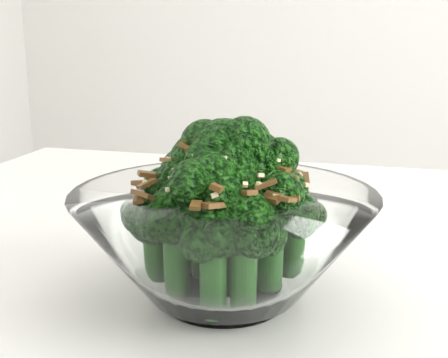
% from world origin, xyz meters
% --- Properties ---
extents(table, '(1.24, 0.87, 0.75)m').
position_xyz_m(table, '(-0.11, -0.01, 0.68)').
color(table, white).
rests_on(table, ground).
extents(broccoli_dish, '(0.23, 0.23, 0.14)m').
position_xyz_m(broccoli_dish, '(-0.26, -0.11, 0.81)').
color(broccoli_dish, white).
rests_on(broccoli_dish, table).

